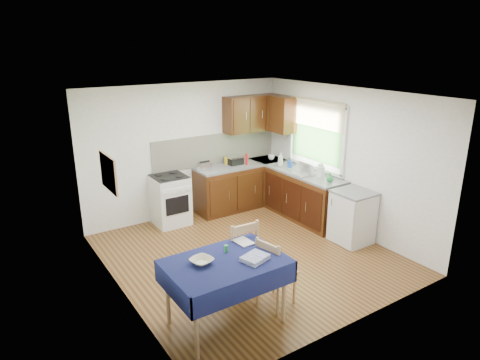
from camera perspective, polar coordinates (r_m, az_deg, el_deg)
floor at (r=6.84m, az=1.14°, el=-9.90°), size 4.20×4.20×0.00m
ceiling at (r=6.09m, az=1.28°, el=11.38°), size 4.00×4.20×0.02m
wall_back at (r=8.11m, az=-7.23°, el=3.92°), size 4.00×0.02×2.50m
wall_front at (r=4.89m, az=15.34°, el=-6.20°), size 4.00×0.02×2.50m
wall_left at (r=5.54m, az=-16.16°, el=-3.36°), size 0.02×4.20×2.50m
wall_right at (r=7.62m, az=13.72°, el=2.64°), size 0.02×4.20×2.50m
base_cabinets at (r=8.34m, az=3.99°, el=-1.47°), size 1.90×2.30×0.86m
worktop_back at (r=8.45m, az=0.17°, el=2.05°), size 1.90×0.60×0.04m
worktop_right at (r=7.96m, az=8.66°, el=0.83°), size 0.60×1.70×0.04m
worktop_corner at (r=8.82m, az=3.70°, el=2.68°), size 0.60×0.60×0.04m
splashback at (r=8.40m, az=-3.19°, el=4.18°), size 2.70×0.02×0.60m
upper_cabinets at (r=8.51m, az=2.88°, el=8.82°), size 1.20×0.85×0.70m
stove at (r=7.88m, az=-9.29°, el=-2.62°), size 0.60×0.61×0.92m
window at (r=7.99m, az=10.15°, el=6.52°), size 0.04×1.48×1.26m
fridge at (r=7.32m, az=14.75°, el=-4.79°), size 0.58×0.60×0.89m
corkboard at (r=5.71m, az=-17.10°, el=0.90°), size 0.04×0.62×0.47m
dining_table at (r=5.00m, az=-1.92°, el=-11.78°), size 1.36×0.92×0.82m
chair_far at (r=5.73m, az=-0.11°, el=-9.69°), size 0.47×0.47×1.02m
chair_near at (r=5.43m, az=4.54°, el=-11.94°), size 0.49×0.49×0.93m
toaster at (r=8.00m, az=-4.74°, el=1.85°), size 0.24×0.15×0.19m
sandwich_press at (r=8.40m, az=-0.73°, el=2.65°), size 0.28×0.24×0.16m
sauce_bottle at (r=8.36m, az=0.88°, el=2.78°), size 0.05×0.05×0.22m
yellow_packet at (r=8.41m, az=-1.66°, el=2.60°), size 0.11×0.08×0.14m
dish_rack at (r=7.89m, az=8.71°, el=1.02°), size 0.46×0.35×0.22m
kettle at (r=7.73m, az=10.70°, el=1.22°), size 0.15×0.15×0.26m
cup at (r=8.76m, az=4.20°, el=3.05°), size 0.17×0.17×0.10m
soap_bottle_a at (r=8.29m, az=5.42°, el=2.76°), size 0.14×0.14×0.27m
soap_bottle_b at (r=8.24m, az=6.68°, el=2.28°), size 0.11×0.11×0.18m
soap_bottle_c at (r=7.50m, az=11.89°, el=0.34°), size 0.14×0.14×0.16m
plate_bowl at (r=4.90m, az=-5.14°, el=-10.72°), size 0.30×0.30×0.06m
book at (r=5.30m, az=-0.32°, el=-8.52°), size 0.19×0.25×0.02m
spice_jar at (r=5.12m, az=-1.86°, el=-9.12°), size 0.04×0.04×0.09m
tea_towel at (r=4.95m, az=2.01°, el=-10.34°), size 0.35×0.30×0.05m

